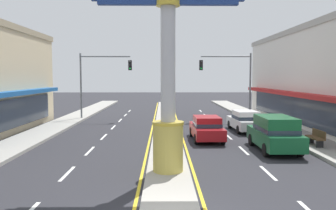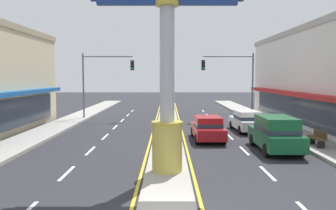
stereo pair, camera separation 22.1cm
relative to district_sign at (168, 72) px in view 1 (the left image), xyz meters
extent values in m
cube|color=#A39E93|center=(0.00, 13.35, -4.14)|extent=(1.80, 52.00, 0.14)
cube|color=#9E9B93|center=(-8.76, 11.35, -4.12)|extent=(2.51, 60.00, 0.18)
cube|color=#9E9B93|center=(8.76, 11.35, -4.12)|extent=(2.51, 60.00, 0.18)
cube|color=silver|center=(-4.20, 0.15, -4.21)|extent=(0.14, 2.20, 0.01)
cube|color=silver|center=(-4.20, 4.55, -4.21)|extent=(0.14, 2.20, 0.01)
cube|color=silver|center=(-4.20, 8.95, -4.21)|extent=(0.14, 2.20, 0.01)
cube|color=silver|center=(-4.20, 13.35, -4.21)|extent=(0.14, 2.20, 0.01)
cube|color=silver|center=(-4.20, 17.75, -4.21)|extent=(0.14, 2.20, 0.01)
cube|color=silver|center=(-4.20, 22.15, -4.21)|extent=(0.14, 2.20, 0.01)
cube|color=silver|center=(-4.20, 26.55, -4.21)|extent=(0.14, 2.20, 0.01)
cube|color=silver|center=(4.20, 0.15, -4.21)|extent=(0.14, 2.20, 0.01)
cube|color=silver|center=(4.20, 4.55, -4.21)|extent=(0.14, 2.20, 0.01)
cube|color=silver|center=(4.20, 8.95, -4.21)|extent=(0.14, 2.20, 0.01)
cube|color=silver|center=(4.20, 13.35, -4.21)|extent=(0.14, 2.20, 0.01)
cube|color=silver|center=(4.20, 17.75, -4.21)|extent=(0.14, 2.20, 0.01)
cube|color=silver|center=(4.20, 22.15, -4.21)|extent=(0.14, 2.20, 0.01)
cube|color=silver|center=(4.20, 26.55, -4.21)|extent=(0.14, 2.20, 0.01)
cube|color=yellow|center=(-1.08, 13.35, -4.21)|extent=(0.12, 52.00, 0.01)
cube|color=yellow|center=(1.08, 13.35, -4.21)|extent=(0.12, 52.00, 0.01)
cylinder|color=gold|center=(0.00, 0.00, -3.11)|extent=(1.24, 1.24, 1.94)
cylinder|color=gold|center=(0.00, 0.00, -2.08)|extent=(1.30, 1.30, 0.12)
cylinder|color=#B7B7BC|center=(0.00, 0.00, 0.34)|extent=(0.60, 0.60, 4.95)
cylinder|color=gold|center=(0.00, 0.00, 2.71)|extent=(0.96, 0.96, 0.20)
cube|color=navy|center=(0.00, 0.00, 2.73)|extent=(5.59, 0.29, 0.16)
cube|color=#195193|center=(-10.12, 8.89, -1.29)|extent=(0.90, 16.37, 0.30)
cube|color=#283342|center=(-10.53, 8.89, -2.71)|extent=(0.08, 15.79, 2.00)
cube|color=#B21E1E|center=(9.60, 13.11, -1.48)|extent=(0.90, 21.33, 0.30)
cube|color=#283342|center=(10.01, 13.11, -2.71)|extent=(0.08, 20.58, 2.00)
cylinder|color=slate|center=(-7.90, 18.32, -1.11)|extent=(0.16, 0.16, 6.20)
cylinder|color=slate|center=(-5.59, 18.32, 1.69)|extent=(4.62, 0.12, 0.12)
cube|color=black|center=(-3.28, 18.16, 0.88)|extent=(0.32, 0.24, 0.92)
sphere|color=black|center=(-3.28, 18.02, 1.18)|extent=(0.17, 0.17, 0.17)
sphere|color=black|center=(-3.28, 18.02, 0.88)|extent=(0.17, 0.17, 0.17)
sphere|color=#19D83F|center=(-3.28, 18.02, 0.58)|extent=(0.17, 0.17, 0.17)
cylinder|color=slate|center=(7.90, 18.06, -1.11)|extent=(0.16, 0.16, 6.20)
cylinder|color=slate|center=(5.59, 18.06, 1.69)|extent=(4.62, 0.12, 0.12)
cube|color=black|center=(3.28, 17.90, 0.88)|extent=(0.32, 0.24, 0.92)
sphere|color=black|center=(3.28, 17.76, 1.18)|extent=(0.17, 0.17, 0.17)
sphere|color=black|center=(3.28, 17.76, 0.88)|extent=(0.17, 0.17, 0.17)
sphere|color=#19D83F|center=(3.28, 17.76, 0.58)|extent=(0.17, 0.17, 0.17)
cube|color=#14562D|center=(5.85, 4.51, -3.51)|extent=(1.90, 4.60, 0.80)
cube|color=#14562D|center=(5.85, 4.32, -2.71)|extent=(1.67, 2.85, 0.80)
cube|color=#283342|center=(5.85, 4.32, -2.99)|extent=(1.71, 2.88, 0.24)
cylinder|color=black|center=(4.98, 5.93, -3.87)|extent=(0.22, 0.68, 0.68)
cylinder|color=black|center=(6.72, 5.93, -3.87)|extent=(0.22, 0.68, 0.68)
cylinder|color=black|center=(4.98, 3.08, -3.87)|extent=(0.22, 0.68, 0.68)
cylinder|color=black|center=(6.72, 3.08, -3.87)|extent=(0.22, 0.68, 0.68)
cube|color=maroon|center=(2.55, 7.71, -3.61)|extent=(1.86, 4.34, 0.66)
cube|color=maroon|center=(2.55, 7.54, -2.98)|extent=(1.60, 2.18, 0.60)
cube|color=#283342|center=(2.55, 7.54, -3.16)|extent=(1.63, 2.21, 0.24)
cylinder|color=black|center=(1.71, 9.03, -3.90)|extent=(0.23, 0.62, 0.62)
cylinder|color=black|center=(3.33, 9.06, -3.90)|extent=(0.23, 0.62, 0.62)
cylinder|color=black|center=(1.77, 6.36, -3.90)|extent=(0.23, 0.62, 0.62)
cylinder|color=black|center=(3.39, 6.40, -3.90)|extent=(0.23, 0.62, 0.62)
cube|color=white|center=(5.85, 11.28, -3.61)|extent=(1.96, 4.38, 0.66)
cube|color=white|center=(5.86, 11.11, -2.98)|extent=(1.65, 2.22, 0.60)
cube|color=#283342|center=(5.86, 11.11, -3.16)|extent=(1.68, 2.24, 0.24)
cylinder|color=black|center=(4.98, 12.57, -3.90)|extent=(0.25, 0.63, 0.62)
cylinder|color=black|center=(6.60, 12.65, -3.90)|extent=(0.25, 0.63, 0.62)
cylinder|color=black|center=(5.10, 9.91, -3.90)|extent=(0.25, 0.63, 0.62)
cylinder|color=black|center=(6.72, 9.98, -3.90)|extent=(0.25, 0.63, 0.62)
cube|color=brown|center=(8.30, 4.98, -3.59)|extent=(0.48, 1.60, 0.08)
cube|color=brown|center=(8.51, 4.98, -3.35)|extent=(0.06, 1.60, 0.40)
cube|color=black|center=(8.30, 4.38, -3.85)|extent=(0.38, 0.08, 0.36)
cube|color=black|center=(8.30, 5.58, -3.85)|extent=(0.38, 0.08, 0.36)
camera|label=1|loc=(-0.19, -13.97, -0.19)|focal=36.85mm
camera|label=2|loc=(0.04, -13.97, -0.19)|focal=36.85mm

